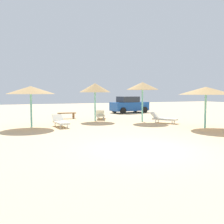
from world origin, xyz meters
name	(u,v)px	position (x,y,z in m)	size (l,w,h in m)	color
ground_plane	(143,149)	(0.00, 0.00, 0.00)	(80.00, 80.00, 0.00)	#DBBA8C
parasol_1	(31,90)	(-3.28, 8.03, 2.28)	(2.94, 2.94, 2.53)	#6BC6BC
parasol_2	(142,86)	(4.54, 8.05, 2.60)	(2.35, 2.35, 2.89)	#6BC6BC
parasol_3	(206,91)	(6.34, 3.60, 2.24)	(3.17, 3.17, 2.48)	#6BC6BC
parasol_5	(95,88)	(1.52, 9.95, 2.49)	(2.37, 2.37, 2.84)	#6BC6BC
lounger_1	(60,122)	(-1.59, 7.55, 0.32)	(0.78, 1.93, 0.72)	silver
lounger_2	(163,118)	(5.47, 6.73, 0.32)	(1.58, 1.92, 0.74)	silver
lounger_5	(101,115)	(2.35, 10.94, 0.32)	(1.34, 1.96, 0.79)	silver
bench_0	(67,114)	(-0.10, 12.39, 0.35)	(1.52, 0.50, 0.49)	brown
parked_car	(129,105)	(7.37, 15.84, 0.82)	(4.17, 2.35, 1.72)	#194C9E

